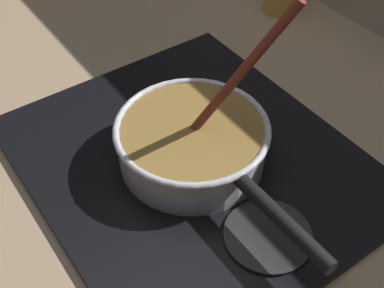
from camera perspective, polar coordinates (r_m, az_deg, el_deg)
The scene contains 5 objects.
ground at distance 0.87m, azimuth -18.34°, elevation -4.43°, with size 2.40×1.60×0.04m, color #9E8466.
hob_plate at distance 0.82m, azimuth 0.00°, elevation -1.97°, with size 0.56×0.48×0.01m, color black.
burner_ring at distance 0.81m, azimuth 0.00°, elevation -1.49°, with size 0.21×0.21×0.01m, color #592D0C.
spare_burner at distance 0.73m, azimuth 8.48°, elevation -10.08°, with size 0.13×0.13×0.01m, color #262628.
cooking_pan at distance 0.79m, azimuth 0.13°, elevation 0.21°, with size 0.41×0.24×0.29m.
Camera 1 is at (0.59, -0.09, 0.61)m, focal length 47.77 mm.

